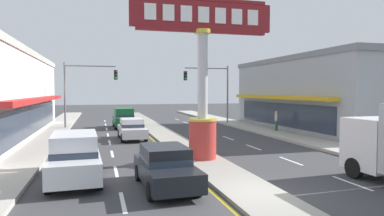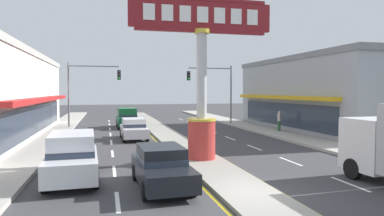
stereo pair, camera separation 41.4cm
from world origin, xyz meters
The scene contains 14 objects.
ground_plane centered at (0.00, 0.00, 0.00)m, with size 160.00×160.00×0.00m, color #3A3A3D.
median_strip centered at (0.00, 18.00, 0.07)m, with size 2.14×52.00×0.14m, color gray.
sidewalk_left centered at (-8.97, 16.00, 0.09)m, with size 2.60×60.00×0.18m, color #ADA89E.
sidewalk_right centered at (8.97, 16.00, 0.09)m, with size 2.60×60.00×0.18m, color #ADA89E.
lane_markings centered at (0.00, 16.65, 0.00)m, with size 8.88×52.00×0.01m.
district_sign centered at (0.00, 5.93, 4.04)m, with size 7.28×1.46×8.07m.
storefront_right centered at (14.54, 16.86, 3.30)m, with size 9.03×18.98×6.59m.
traffic_light_left_side centered at (-6.30, 23.08, 4.25)m, with size 4.86×0.46×6.20m.
traffic_light_right_side centered at (6.30, 23.33, 4.25)m, with size 4.86×0.46×6.20m.
suv_near_right_lane centered at (-2.72, 23.13, 0.98)m, with size 2.03×4.63×1.90m.
sedan_near_left_lane centered at (-2.72, 14.86, 0.79)m, with size 1.91×4.34×1.53m.
sedan_mid_left_lane centered at (-2.72, 1.72, 0.79)m, with size 1.96×4.36×1.53m.
suv_far_left_oncoming centered at (-6.02, 3.53, 0.98)m, with size 2.12×4.68×1.90m.
pedestrian_near_kerb centered at (9.53, 15.62, 1.13)m, with size 0.43×0.44×1.68m.
Camera 2 is at (-4.69, -10.87, 3.59)m, focal length 32.35 mm.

